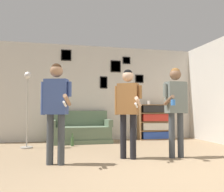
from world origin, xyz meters
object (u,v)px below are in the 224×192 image
at_px(floor_lamp, 27,103).
at_px(couch, 81,132).
at_px(person_player_foreground_center, 128,104).
at_px(drinking_cup, 149,103).
at_px(bookshelf, 156,122).
at_px(person_watcher_holding_cup, 176,102).
at_px(person_player_foreground_left, 56,102).
at_px(bottle_on_floor, 72,141).

bearing_deg(floor_lamp, couch, 28.34).
relative_size(person_player_foreground_center, drinking_cup, 14.94).
bearing_deg(drinking_cup, couch, -174.22).
height_order(bookshelf, drinking_cup, drinking_cup).
height_order(floor_lamp, person_watcher_holding_cup, floor_lamp).
relative_size(floor_lamp, person_player_foreground_left, 1.07).
bearing_deg(floor_lamp, person_player_foreground_center, -41.61).
height_order(person_player_foreground_left, drinking_cup, person_player_foreground_left).
distance_m(person_player_foreground_center, bottle_on_floor, 2.14).
distance_m(person_watcher_holding_cup, drinking_cup, 2.72).
xyz_separation_m(couch, person_player_foreground_center, (0.59, -2.38, 0.69)).
relative_size(couch, floor_lamp, 0.90).
bearing_deg(couch, person_player_foreground_left, -104.41).
relative_size(floor_lamp, bottle_on_floor, 5.80).
bearing_deg(person_watcher_holding_cup, bottle_on_floor, 133.30).
height_order(bottle_on_floor, drinking_cup, drinking_cup).
relative_size(person_player_foreground_left, drinking_cup, 15.15).
relative_size(couch, person_watcher_holding_cup, 0.95).
distance_m(couch, person_watcher_holding_cup, 2.97).
height_order(couch, drinking_cup, drinking_cup).
bearing_deg(bookshelf, drinking_cup, -179.94).
height_order(couch, person_player_foreground_center, person_player_foreground_center).
relative_size(couch, person_player_foreground_left, 0.97).
relative_size(person_player_foreground_center, bottle_on_floor, 5.33).
bearing_deg(couch, floor_lamp, -151.66).
distance_m(bookshelf, bottle_on_floor, 2.64).
relative_size(floor_lamp, drinking_cup, 16.25).
xyz_separation_m(couch, person_player_foreground_left, (-0.66, -2.58, 0.70)).
bearing_deg(person_player_foreground_center, couch, 104.05).
relative_size(couch, drinking_cup, 14.64).
distance_m(couch, floor_lamp, 1.65).
relative_size(person_watcher_holding_cup, bottle_on_floor, 5.49).
distance_m(couch, person_player_foreground_left, 2.76).
bearing_deg(floor_lamp, person_watcher_holding_cup, -32.59).
height_order(couch, person_player_foreground_left, person_player_foreground_left).
xyz_separation_m(couch, drinking_cup, (1.99, 0.20, 0.79)).
height_order(couch, person_watcher_holding_cup, person_watcher_holding_cup).
distance_m(bottle_on_floor, drinking_cup, 2.59).
bearing_deg(bookshelf, floor_lamp, -165.58).
bearing_deg(person_player_foreground_center, person_player_foreground_left, -170.71).
bearing_deg(person_player_foreground_left, drinking_cup, 46.32).
bearing_deg(drinking_cup, person_watcher_holding_cup, -100.94).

